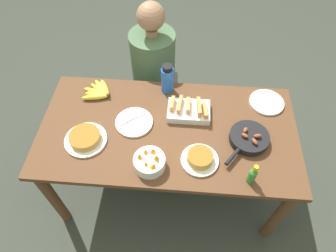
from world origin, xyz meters
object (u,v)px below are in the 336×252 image
object	(u,v)px
empty_plate_near_front	(134,122)
empty_plate_far_left	(266,102)
fruit_bowl_mango	(150,162)
water_bottle	(167,79)
melon_tray	(189,110)
skillet	(249,138)
frittata_plate_center	(200,159)
hot_sauce_bottle	(253,175)
banana_bunch	(99,92)
frittata_plate_side	(85,138)
person_figure	(154,82)

from	to	relation	value
empty_plate_near_front	empty_plate_far_left	distance (m)	0.90
empty_plate_near_front	fruit_bowl_mango	bearing A→B (deg)	-65.59
empty_plate_far_left	water_bottle	bearing A→B (deg)	174.13
melon_tray	skillet	bearing A→B (deg)	-26.85
frittata_plate_center	empty_plate_far_left	distance (m)	0.66
frittata_plate_center	hot_sauce_bottle	size ratio (longest dim) A/B	1.40
banana_bunch	skillet	world-z (taller)	skillet
frittata_plate_side	water_bottle	bearing A→B (deg)	45.42
empty_plate_far_left	empty_plate_near_front	bearing A→B (deg)	-164.47
hot_sauce_bottle	frittata_plate_center	bearing A→B (deg)	159.64
skillet	melon_tray	bearing A→B (deg)	-80.81
water_bottle	empty_plate_near_front	bearing A→B (deg)	-121.34
melon_tray	hot_sauce_bottle	bearing A→B (deg)	-51.74
fruit_bowl_mango	water_bottle	distance (m)	0.62
melon_tray	water_bottle	world-z (taller)	water_bottle
banana_bunch	skillet	size ratio (longest dim) A/B	0.65
frittata_plate_side	empty_plate_far_left	bearing A→B (deg)	19.34
skillet	water_bottle	world-z (taller)	water_bottle
frittata_plate_center	empty_plate_near_front	distance (m)	0.49
skillet	water_bottle	size ratio (longest dim) A/B	1.48
empty_plate_far_left	fruit_bowl_mango	bearing A→B (deg)	-143.32
melon_tray	frittata_plate_center	xyz separation A→B (m)	(0.08, -0.35, -0.01)
fruit_bowl_mango	person_figure	size ratio (longest dim) A/B	0.15
skillet	hot_sauce_bottle	xyz separation A→B (m)	(-0.01, -0.27, 0.04)
banana_bunch	frittata_plate_center	bearing A→B (deg)	-34.55
skillet	empty_plate_near_front	size ratio (longest dim) A/B	1.37
skillet	empty_plate_far_left	xyz separation A→B (m)	(0.15, 0.32, -0.02)
empty_plate_far_left	hot_sauce_bottle	size ratio (longest dim) A/B	1.46
melon_tray	empty_plate_near_front	xyz separation A→B (m)	(-0.35, -0.11, -0.03)
banana_bunch	fruit_bowl_mango	size ratio (longest dim) A/B	1.16
water_bottle	empty_plate_far_left	bearing A→B (deg)	-5.87
banana_bunch	hot_sauce_bottle	distance (m)	1.15
banana_bunch	frittata_plate_center	world-z (taller)	frittata_plate_center
melon_tray	fruit_bowl_mango	distance (m)	0.46
melon_tray	person_figure	bearing A→B (deg)	119.12
fruit_bowl_mango	skillet	bearing A→B (deg)	20.84
banana_bunch	fruit_bowl_mango	bearing A→B (deg)	-52.40
melon_tray	fruit_bowl_mango	xyz separation A→B (m)	(-0.21, -0.41, 0.01)
frittata_plate_center	empty_plate_far_left	size ratio (longest dim) A/B	0.96
banana_bunch	fruit_bowl_mango	distance (m)	0.68
melon_tray	frittata_plate_side	bearing A→B (deg)	-156.79
empty_plate_near_front	fruit_bowl_mango	distance (m)	0.33
skillet	empty_plate_near_front	world-z (taller)	skillet
empty_plate_near_front	empty_plate_far_left	bearing A→B (deg)	15.53
fruit_bowl_mango	water_bottle	bearing A→B (deg)	85.17
hot_sauce_bottle	banana_bunch	bearing A→B (deg)	149.16
empty_plate_far_left	person_figure	world-z (taller)	person_figure
melon_tray	fruit_bowl_mango	size ratio (longest dim) A/B	1.50
frittata_plate_side	person_figure	size ratio (longest dim) A/B	0.21
banana_bunch	empty_plate_near_front	world-z (taller)	banana_bunch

